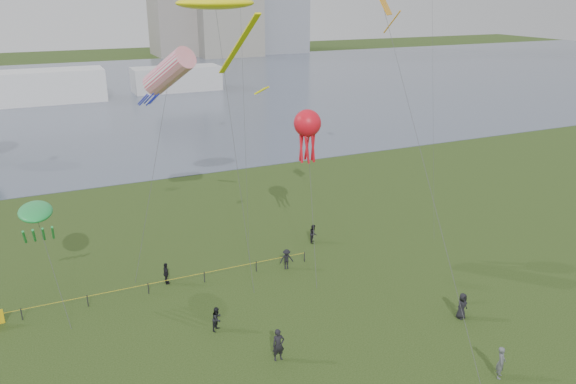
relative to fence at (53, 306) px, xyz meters
name	(u,v)px	position (x,y,z in m)	size (l,w,h in m)	color
lake	(108,94)	(14.35, 84.76, -0.53)	(400.00, 120.00, 0.08)	#525C70
building_low	(177,11)	(46.35, 152.76, 13.45)	(16.00, 18.00, 28.00)	gray
pavilion_left	(43,87)	(2.35, 79.76, 2.45)	(22.00, 8.00, 6.00)	silver
pavilion_right	(177,79)	(28.35, 82.76, 1.95)	(18.00, 7.00, 5.00)	silver
fence	(53,306)	(0.00, 0.00, 0.00)	(24.07, 0.07, 1.05)	black
kite_flyer	(501,362)	(21.73, -16.81, 0.38)	(0.68, 0.45, 1.87)	#515558
spectator_a	(217,319)	(9.14, -6.17, 0.23)	(0.76, 0.59, 1.57)	black
spectator_b	(287,259)	(16.37, -0.51, 0.24)	(1.03, 0.59, 1.59)	black
spectator_c	(166,274)	(7.59, 0.91, 0.26)	(0.95, 0.40, 1.63)	black
spectator_d	(462,306)	(23.80, -11.30, 0.32)	(0.85, 0.56, 1.75)	black
spectator_f	(278,345)	(11.40, -10.47, 0.41)	(0.71, 0.46, 1.94)	black
spectator_g	(313,234)	(20.36, 2.93, 0.23)	(0.76, 0.59, 1.57)	black
kite_stingray	(216,4)	(12.43, 1.97, 18.43)	(5.31, 10.14, 19.47)	#3F3F42
kite_windsock	(169,72)	(9.52, 4.16, 13.95)	(5.75, 4.98, 16.36)	#3F3F42
kite_creature	(35,212)	(-0.20, 2.19, 5.77)	(2.15, 6.54, 6.74)	#3F3F42
kite_octopus	(307,125)	(18.60, 0.74, 10.09)	(2.52, 5.87, 11.75)	#3F3F42
kite_delta	(390,23)	(20.07, -6.84, 17.47)	(2.52, 14.66, 19.75)	#3F3F42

